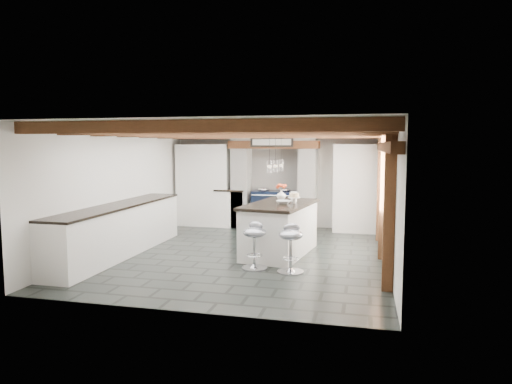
% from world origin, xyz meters
% --- Properties ---
extents(ground, '(6.00, 6.00, 0.00)m').
position_xyz_m(ground, '(0.00, 0.00, 0.00)').
color(ground, black).
rests_on(ground, ground).
extents(room_shell, '(6.00, 6.03, 6.00)m').
position_xyz_m(room_shell, '(-0.61, 1.42, 1.07)').
color(room_shell, silver).
rests_on(room_shell, ground).
extents(range_cooker, '(1.00, 0.63, 0.99)m').
position_xyz_m(range_cooker, '(0.00, 2.68, 0.47)').
color(range_cooker, black).
rests_on(range_cooker, ground).
extents(kitchen_island, '(1.26, 2.02, 1.25)m').
position_xyz_m(kitchen_island, '(0.61, 0.15, 0.48)').
color(kitchen_island, white).
rests_on(kitchen_island, ground).
extents(bar_stool_near, '(0.48, 0.48, 0.77)m').
position_xyz_m(bar_stool_near, '(0.99, -1.04, 0.48)').
color(bar_stool_near, silver).
rests_on(bar_stool_near, ground).
extents(bar_stool_far, '(0.48, 0.48, 0.76)m').
position_xyz_m(bar_stool_far, '(0.40, -0.95, 0.47)').
color(bar_stool_far, silver).
rests_on(bar_stool_far, ground).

